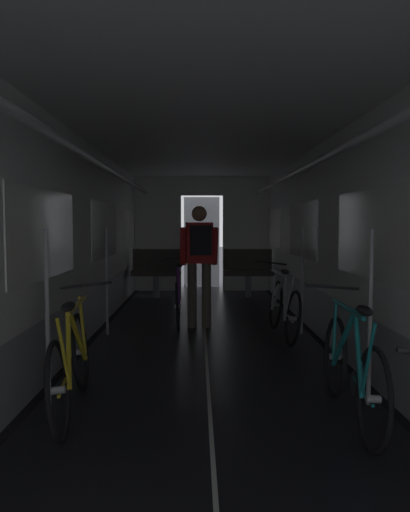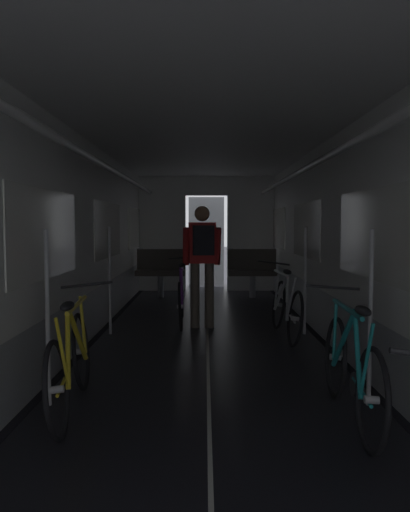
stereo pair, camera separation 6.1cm
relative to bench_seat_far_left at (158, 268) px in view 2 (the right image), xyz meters
The scene contains 8 objects.
train_car_shell 4.70m from the bench_seat_far_left, 78.60° to the right, with size 3.14×12.34×2.57m.
bench_seat_far_left is the anchor object (origin of this frame).
bench_seat_far_right 1.80m from the bench_seat_far_left, ahead, with size 0.98×0.51×0.95m.
bicycle_teal 6.59m from the bench_seat_far_left, 72.93° to the right, with size 0.44×1.69×0.94m.
bicycle_silver 4.04m from the bench_seat_far_left, 61.97° to the right, with size 0.44×1.69×0.96m.
bicycle_yellow 6.10m from the bench_seat_far_left, 91.47° to the right, with size 0.44×1.69×0.95m.
person_cyclist_aisle 3.12m from the bench_seat_far_left, 74.31° to the right, with size 0.55×0.41×1.69m.
bicycle_purple_in_aisle 2.76m from the bench_seat_far_left, 78.96° to the right, with size 0.44×1.69×0.94m.
Camera 2 is at (-0.03, -1.83, 1.44)m, focal length 35.49 mm.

